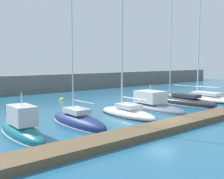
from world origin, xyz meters
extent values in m
plane|color=#236084|center=(0.00, 0.00, 0.00)|extent=(120.00, 120.00, 0.00)
cube|color=brown|center=(0.00, -1.60, 0.23)|extent=(38.37, 2.25, 0.46)
cube|color=slate|center=(0.00, 29.69, 1.43)|extent=(108.00, 2.55, 2.86)
ellipsoid|color=#19707F|center=(-10.41, 3.73, 0.26)|extent=(2.25, 7.09, 1.15)
ellipsoid|color=silver|center=(-10.41, 3.73, 0.02)|extent=(2.27, 7.16, 0.12)
cube|color=silver|center=(-10.43, 3.51, 1.48)|extent=(1.54, 2.51, 1.29)
cube|color=black|center=(-10.33, 4.75, 1.67)|extent=(1.27, 0.70, 0.72)
cylinder|color=silver|center=(-10.43, 3.51, 2.55)|extent=(0.08, 0.08, 0.85)
ellipsoid|color=navy|center=(-5.60, 3.92, 0.28)|extent=(2.37, 7.38, 1.29)
ellipsoid|color=silver|center=(-5.60, 3.92, 0.02)|extent=(2.39, 7.45, 0.12)
cylinder|color=silver|center=(-5.55, 4.68, 6.39)|extent=(0.10, 0.10, 10.93)
cylinder|color=silver|center=(-5.66, 3.09, 1.97)|extent=(0.25, 2.82, 0.07)
cube|color=silver|center=(-5.59, 4.10, 1.13)|extent=(1.52, 2.35, 0.41)
ellipsoid|color=silver|center=(-0.02, 4.01, 0.24)|extent=(2.62, 7.12, 1.05)
ellipsoid|color=black|center=(-0.02, 4.01, 0.02)|extent=(2.65, 7.19, 0.12)
cylinder|color=silver|center=(0.03, 4.79, 7.09)|extent=(0.16, 0.16, 12.63)
cylinder|color=silver|center=(-0.09, 3.06, 1.75)|extent=(0.32, 3.03, 0.11)
cube|color=silver|center=(-0.04, 3.82, 0.97)|extent=(1.64, 2.34, 0.40)
ellipsoid|color=slate|center=(4.86, 4.83, 0.15)|extent=(3.40, 8.41, 1.02)
ellipsoid|color=silver|center=(4.86, 4.83, 0.02)|extent=(3.44, 8.50, 0.12)
cube|color=silver|center=(4.92, 5.50, 1.29)|extent=(2.51, 3.24, 1.25)
cube|color=black|center=(4.97, 6.04, 1.48)|extent=(2.07, 0.95, 0.70)
cylinder|color=silver|center=(4.92, 5.50, 2.22)|extent=(0.08, 0.08, 0.62)
ellipsoid|color=#2D2D33|center=(10.36, 5.58, 0.34)|extent=(2.72, 10.10, 1.08)
ellipsoid|color=silver|center=(10.36, 5.58, 0.02)|extent=(2.75, 10.20, 0.12)
cylinder|color=silver|center=(10.41, 7.06, 8.15)|extent=(0.12, 0.12, 14.55)
cylinder|color=silver|center=(10.33, 4.49, 2.21)|extent=(0.20, 3.78, 0.08)
cube|color=#333842|center=(10.33, 4.63, 1.07)|extent=(1.55, 3.32, 0.39)
ellipsoid|color=white|center=(15.03, 5.56, 0.26)|extent=(3.74, 10.58, 1.05)
ellipsoid|color=black|center=(15.03, 5.56, 0.02)|extent=(3.77, 10.69, 0.12)
cylinder|color=silver|center=(15.05, 6.06, 9.92)|extent=(0.18, 0.18, 18.27)
cylinder|color=silver|center=(15.00, 4.66, 1.82)|extent=(0.25, 3.48, 0.12)
cube|color=silver|center=(15.00, 4.61, 0.96)|extent=(2.18, 3.59, 0.35)
sphere|color=yellow|center=(1.31, 17.46, 0.00)|extent=(0.75, 0.75, 0.75)
camera|label=1|loc=(-18.51, -14.68, 5.04)|focal=46.06mm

